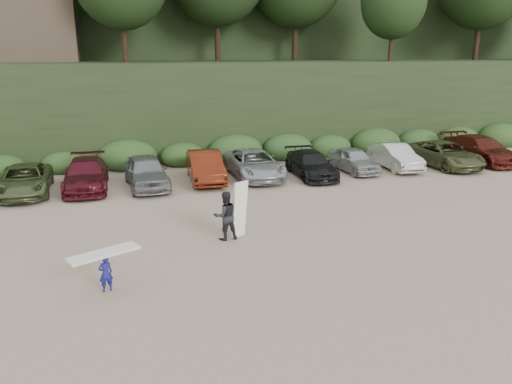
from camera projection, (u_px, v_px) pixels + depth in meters
name	position (u px, v px, depth m)	size (l,w,h in m)	color
ground	(302.00, 248.00, 17.67)	(120.00, 120.00, 0.00)	tan
hillside_backdrop	(166.00, 2.00, 47.74)	(90.00, 41.50, 28.00)	black
parked_cars	(250.00, 165.00, 26.99)	(34.06, 6.04, 1.62)	#A2A2A7
child_surfer	(105.00, 265.00, 14.26)	(2.08, 1.36, 1.22)	navy
adult_surfer	(227.00, 215.00, 18.24)	(1.38, 0.80, 2.16)	black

